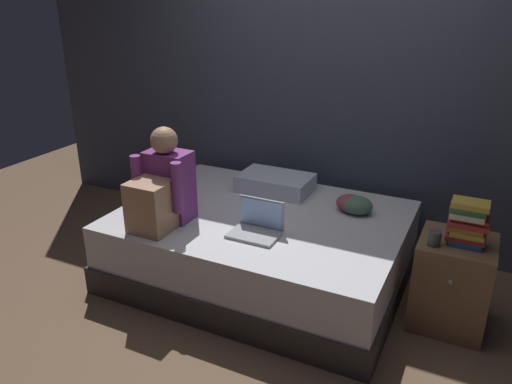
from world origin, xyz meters
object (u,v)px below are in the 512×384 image
(book_stack, at_px, (468,223))
(mug, at_px, (435,238))
(bed, at_px, (262,246))
(person_sitting, at_px, (162,188))
(nightstand, at_px, (452,282))
(laptop, at_px, (257,226))
(pillow, at_px, (275,183))
(clothes_pile, at_px, (354,204))

(book_stack, height_order, mug, book_stack)
(bed, xyz_separation_m, person_sitting, (-0.54, -0.42, 0.50))
(person_sitting, bearing_deg, book_stack, 12.47)
(nightstand, distance_m, laptop, 1.26)
(laptop, distance_m, pillow, 0.76)
(bed, bearing_deg, laptop, -70.32)
(clothes_pile, bearing_deg, bed, -151.26)
(book_stack, bearing_deg, person_sitting, -167.53)
(person_sitting, bearing_deg, pillow, 63.15)
(nightstand, bearing_deg, bed, -179.27)
(book_stack, xyz_separation_m, clothes_pile, (-0.76, 0.32, -0.15))
(person_sitting, height_order, mug, person_sitting)
(nightstand, distance_m, person_sitting, 1.94)
(person_sitting, xyz_separation_m, book_stack, (1.87, 0.41, -0.04))
(mug, bearing_deg, book_stack, 31.17)
(person_sitting, distance_m, clothes_pile, 1.35)
(bed, relative_size, pillow, 3.57)
(bed, height_order, person_sitting, person_sitting)
(book_stack, bearing_deg, bed, 179.72)
(clothes_pile, bearing_deg, mug, -35.13)
(person_sitting, bearing_deg, mug, 10.49)
(bed, distance_m, person_sitting, 0.85)
(book_stack, bearing_deg, clothes_pile, 156.92)
(bed, relative_size, clothes_pile, 7.52)
(nightstand, xyz_separation_m, person_sitting, (-1.84, -0.44, 0.46))
(pillow, height_order, clothes_pile, pillow)
(person_sitting, xyz_separation_m, laptop, (0.64, 0.13, -0.20))
(person_sitting, bearing_deg, bed, 38.01)
(pillow, bearing_deg, bed, -77.91)
(laptop, relative_size, pillow, 0.57)
(nightstand, distance_m, mug, 0.38)
(book_stack, bearing_deg, nightstand, 142.38)
(pillow, bearing_deg, mug, -23.60)
(person_sitting, relative_size, pillow, 1.17)
(nightstand, xyz_separation_m, pillow, (-1.40, 0.43, 0.28))
(laptop, xyz_separation_m, pillow, (-0.20, 0.74, 0.01))
(mug, bearing_deg, laptop, -170.17)
(book_stack, xyz_separation_m, mug, (-0.16, -0.10, -0.09))
(laptop, relative_size, clothes_pile, 1.20)
(laptop, distance_m, clothes_pile, 0.77)
(person_sitting, relative_size, book_stack, 2.42)
(nightstand, height_order, mug, mug)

